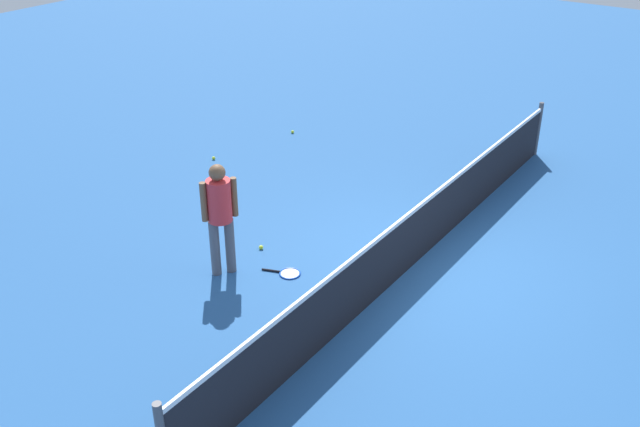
% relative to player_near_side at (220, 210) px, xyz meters
% --- Properties ---
extents(ground_plane, '(40.00, 40.00, 0.00)m').
position_rel_player_near_side_xyz_m(ground_plane, '(-1.78, 2.15, -1.01)').
color(ground_plane, '#265693').
extents(court_net, '(10.09, 0.09, 1.07)m').
position_rel_player_near_side_xyz_m(court_net, '(-1.78, 2.15, -0.51)').
color(court_net, '#4C4C51').
rests_on(court_net, ground_plane).
extents(player_near_side, '(0.48, 0.47, 1.70)m').
position_rel_player_near_side_xyz_m(player_near_side, '(0.00, 0.00, 0.00)').
color(player_near_side, '#595960').
rests_on(player_near_side, ground_plane).
extents(tennis_racket_near_player, '(0.40, 0.61, 0.03)m').
position_rel_player_near_side_xyz_m(tennis_racket_near_player, '(-0.49, 0.79, -1.00)').
color(tennis_racket_near_player, blue).
rests_on(tennis_racket_near_player, ground_plane).
extents(tennis_ball_near_player, '(0.07, 0.07, 0.07)m').
position_rel_player_near_side_xyz_m(tennis_ball_near_player, '(-2.92, -2.88, -0.98)').
color(tennis_ball_near_player, '#C6E033').
rests_on(tennis_ball_near_player, ground_plane).
extents(tennis_ball_by_net, '(0.07, 0.07, 0.07)m').
position_rel_player_near_side_xyz_m(tennis_ball_by_net, '(-4.92, -2.46, -0.98)').
color(tennis_ball_by_net, '#C6E033').
rests_on(tennis_ball_by_net, ground_plane).
extents(tennis_ball_midcourt, '(0.07, 0.07, 0.07)m').
position_rel_player_near_side_xyz_m(tennis_ball_midcourt, '(-0.80, 0.03, -0.98)').
color(tennis_ball_midcourt, '#C6E033').
rests_on(tennis_ball_midcourt, ground_plane).
extents(tennis_ball_baseline, '(0.07, 0.07, 0.07)m').
position_rel_player_near_side_xyz_m(tennis_ball_baseline, '(-4.79, 1.35, -0.98)').
color(tennis_ball_baseline, '#C6E033').
rests_on(tennis_ball_baseline, ground_plane).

